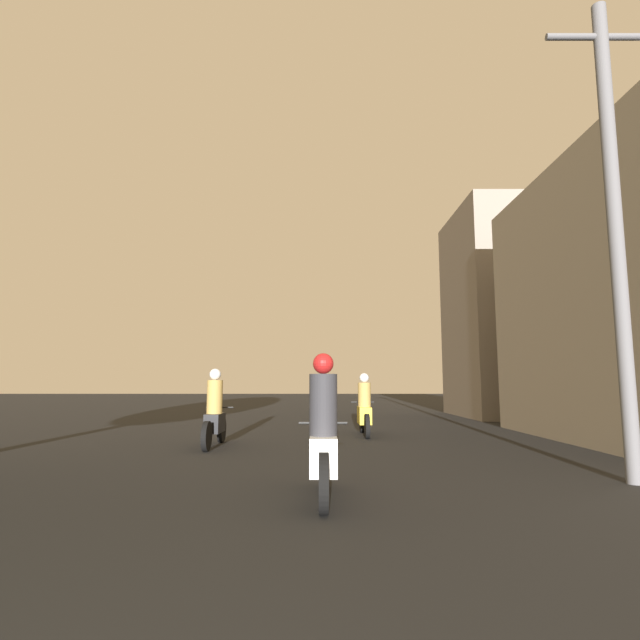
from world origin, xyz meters
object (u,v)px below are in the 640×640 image
at_px(building_right_far, 519,313).
at_px(utility_pole_near, 612,219).
at_px(motorcycle_white, 321,441).
at_px(motorcycle_black, 213,415).
at_px(motorcycle_yellow, 362,411).

xyz_separation_m(building_right_far, utility_pole_near, (-3.96, -13.09, -0.53)).
distance_m(building_right_far, utility_pole_near, 13.68).
bearing_deg(utility_pole_near, motorcycle_white, -167.61).
relative_size(motorcycle_white, building_right_far, 0.23).
bearing_deg(motorcycle_black, utility_pole_near, -35.32).
distance_m(motorcycle_yellow, building_right_far, 10.51).
relative_size(motorcycle_white, utility_pole_near, 0.27).
height_order(motorcycle_white, building_right_far, building_right_far).
relative_size(building_right_far, utility_pole_near, 1.20).
relative_size(motorcycle_black, utility_pole_near, 0.30).
bearing_deg(utility_pole_near, motorcycle_yellow, 116.49).
height_order(motorcycle_yellow, building_right_far, building_right_far).
bearing_deg(motorcycle_white, building_right_far, 56.20).
xyz_separation_m(motorcycle_white, motorcycle_black, (-2.23, 4.70, -0.01)).
relative_size(motorcycle_yellow, utility_pole_near, 0.30).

